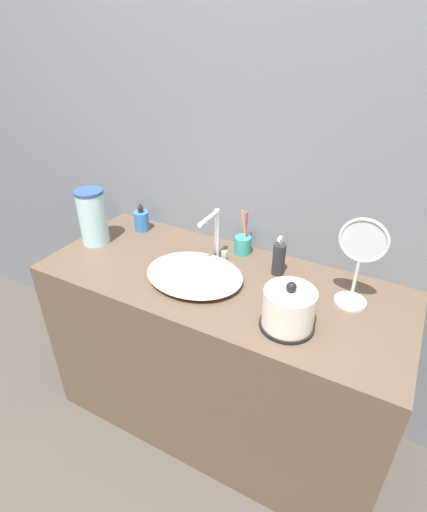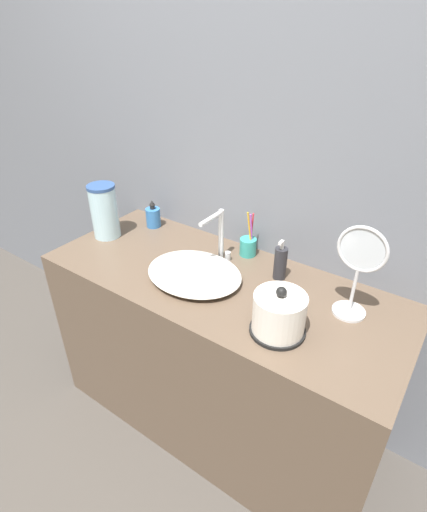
{
  "view_description": "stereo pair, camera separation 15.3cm",
  "coord_description": "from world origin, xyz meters",
  "px_view_note": "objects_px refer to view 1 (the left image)",
  "views": [
    {
      "loc": [
        0.6,
        -0.85,
        1.71
      ],
      "look_at": [
        -0.03,
        0.3,
        0.92
      ],
      "focal_mm": 28.0,
      "sensor_mm": 36.0,
      "label": 1
    },
    {
      "loc": [
        0.73,
        -0.77,
        1.71
      ],
      "look_at": [
        -0.03,
        0.3,
        0.92
      ],
      "focal_mm": 28.0,
      "sensor_mm": 36.0,
      "label": 2
    }
  ],
  "objects_px": {
    "shampoo_bottle": "(142,220)",
    "water_pitcher": "(93,217)",
    "faucet": "(216,233)",
    "toothbrush_cup": "(243,244)",
    "lotion_bottle": "(279,259)",
    "vanity_mirror": "(360,258)",
    "electric_kettle": "(288,310)"
  },
  "relations": [
    {
      "from": "toothbrush_cup",
      "to": "shampoo_bottle",
      "type": "bearing_deg",
      "value": -176.45
    },
    {
      "from": "shampoo_bottle",
      "to": "vanity_mirror",
      "type": "bearing_deg",
      "value": -5.87
    },
    {
      "from": "lotion_bottle",
      "to": "water_pitcher",
      "type": "relative_size",
      "value": 0.67
    },
    {
      "from": "toothbrush_cup",
      "to": "vanity_mirror",
      "type": "height_order",
      "value": "vanity_mirror"
    },
    {
      "from": "faucet",
      "to": "lotion_bottle",
      "type": "distance_m",
      "value": 0.28
    },
    {
      "from": "vanity_mirror",
      "to": "water_pitcher",
      "type": "distance_m",
      "value": 1.13
    },
    {
      "from": "lotion_bottle",
      "to": "shampoo_bottle",
      "type": "xyz_separation_m",
      "value": [
        -0.71,
        0.05,
        -0.02
      ]
    },
    {
      "from": "faucet",
      "to": "water_pitcher",
      "type": "height_order",
      "value": "water_pitcher"
    },
    {
      "from": "water_pitcher",
      "to": "shampoo_bottle",
      "type": "bearing_deg",
      "value": 60.66
    },
    {
      "from": "faucet",
      "to": "shampoo_bottle",
      "type": "relative_size",
      "value": 1.64
    },
    {
      "from": "lotion_bottle",
      "to": "toothbrush_cup",
      "type": "bearing_deg",
      "value": 157.08
    },
    {
      "from": "shampoo_bottle",
      "to": "water_pitcher",
      "type": "relative_size",
      "value": 0.55
    },
    {
      "from": "shampoo_bottle",
      "to": "vanity_mirror",
      "type": "distance_m",
      "value": 1.03
    },
    {
      "from": "faucet",
      "to": "lotion_bottle",
      "type": "bearing_deg",
      "value": 5.69
    },
    {
      "from": "faucet",
      "to": "water_pitcher",
      "type": "xyz_separation_m",
      "value": [
        -0.55,
        -0.12,
        -0.0
      ]
    },
    {
      "from": "electric_kettle",
      "to": "lotion_bottle",
      "type": "height_order",
      "value": "electric_kettle"
    },
    {
      "from": "faucet",
      "to": "electric_kettle",
      "type": "height_order",
      "value": "faucet"
    },
    {
      "from": "toothbrush_cup",
      "to": "lotion_bottle",
      "type": "relative_size",
      "value": 1.24
    },
    {
      "from": "lotion_bottle",
      "to": "shampoo_bottle",
      "type": "height_order",
      "value": "lotion_bottle"
    },
    {
      "from": "electric_kettle",
      "to": "shampoo_bottle",
      "type": "distance_m",
      "value": 0.92
    },
    {
      "from": "electric_kettle",
      "to": "vanity_mirror",
      "type": "bearing_deg",
      "value": 55.48
    },
    {
      "from": "electric_kettle",
      "to": "faucet",
      "type": "bearing_deg",
      "value": 147.64
    },
    {
      "from": "lotion_bottle",
      "to": "water_pitcher",
      "type": "xyz_separation_m",
      "value": [
        -0.82,
        -0.15,
        0.06
      ]
    },
    {
      "from": "toothbrush_cup",
      "to": "vanity_mirror",
      "type": "relative_size",
      "value": 0.62
    },
    {
      "from": "faucet",
      "to": "toothbrush_cup",
      "type": "xyz_separation_m",
      "value": [
        0.08,
        0.11,
        -0.08
      ]
    },
    {
      "from": "faucet",
      "to": "water_pitcher",
      "type": "bearing_deg",
      "value": -167.63
    },
    {
      "from": "water_pitcher",
      "to": "electric_kettle",
      "type": "bearing_deg",
      "value": -8.13
    },
    {
      "from": "electric_kettle",
      "to": "toothbrush_cup",
      "type": "relative_size",
      "value": 0.89
    },
    {
      "from": "faucet",
      "to": "shampoo_bottle",
      "type": "distance_m",
      "value": 0.46
    },
    {
      "from": "toothbrush_cup",
      "to": "lotion_bottle",
      "type": "height_order",
      "value": "toothbrush_cup"
    },
    {
      "from": "faucet",
      "to": "toothbrush_cup",
      "type": "distance_m",
      "value": 0.16
    },
    {
      "from": "toothbrush_cup",
      "to": "water_pitcher",
      "type": "relative_size",
      "value": 0.83
    }
  ]
}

